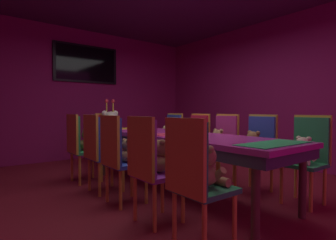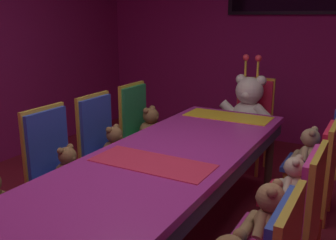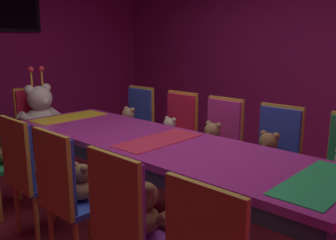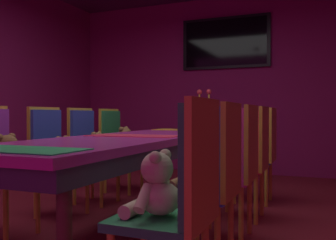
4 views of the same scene
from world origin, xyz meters
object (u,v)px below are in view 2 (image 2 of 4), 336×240
Objects in this scene: chair_left_3 at (102,140)px; chair_right_2 at (297,219)px; teddy_left_4 at (151,125)px; teddy_right_3 at (293,179)px; teddy_right_2 at (269,213)px; throne_chair at (252,114)px; king_teddy_bear at (248,107)px; teddy_left_2 at (69,166)px; chair_right_4 at (328,150)px; teddy_left_3 at (115,144)px; teddy_right_4 at (309,148)px; chair_left_2 at (54,159)px; chair_right_3 at (316,180)px; banquet_table at (152,176)px; chair_left_4 at (139,123)px.

chair_left_3 and chair_right_2 have the same top height.
teddy_right_3 is at bearing -22.52° from teddy_left_4.
throne_chair is at bearing -70.71° from teddy_right_2.
teddy_left_2 is at bearing -20.76° from king_teddy_bear.
chair_right_4 is (0.14, 0.66, 0.02)m from teddy_right_3.
teddy_left_2 is 0.85× the size of teddy_right_2.
teddy_right_4 is (1.45, 0.66, 0.01)m from teddy_left_3.
teddy_right_3 is 1.56m from king_teddy_bear.
teddy_right_2 is (-0.15, 0.00, -0.00)m from chair_right_2.
teddy_left_2 is 0.96× the size of teddy_right_3.
king_teddy_bear is at bearing 45.51° from teddy_left_4.
teddy_right_3 is at bearing -76.70° from chair_right_2.
chair_left_2 is 1.00× the size of chair_right_4.
chair_left_3 is 1.00× the size of chair_right_4.
chair_right_4 is 1.23m from throne_chair.
teddy_left_4 reaches higher than teddy_left_2.
teddy_left_4 is 1.05× the size of teddy_right_4.
teddy_left_3 is at bearing 0.06° from chair_right_3.
chair_right_3 is (1.75, 0.55, 0.00)m from chair_left_2.
teddy_right_3 is at bearing 18.86° from chair_left_2.
king_teddy_bear is at bearing -69.21° from teddy_right_2.
king_teddy_bear reaches higher than teddy_left_4.
teddy_left_2 is at bearing -0.82° from chair_right_2.
teddy_right_3 is (-0.14, 0.00, -0.02)m from chair_right_3.
teddy_right_2 is at bearing 88.97° from teddy_right_3.
chair_right_4 reaches higher than teddy_left_4.
king_teddy_bear is (0.87, 1.91, 0.11)m from chair_left_2.
chair_right_2 is (0.88, 0.00, -0.06)m from banquet_table.
banquet_table is 2.10m from throne_chair.
chair_left_3 is at bearing 103.72° from teddy_left_2.
throne_chair is at bearing -59.79° from chair_right_3.
chair_left_2 is 2.94× the size of teddy_left_4.
chair_right_2 and throne_chair have the same top height.
chair_right_2 is at bearing 89.24° from chair_right_3.
teddy_right_4 is at bearing -89.17° from teddy_right_3.
teddy_left_4 is 1.89m from teddy_right_2.
teddy_left_3 is 0.64m from chair_left_4.
chair_left_2 is 1.84m from chair_right_3.
teddy_left_4 is 0.34× the size of chair_right_4.
teddy_right_3 is 1.70m from throne_chair.
banquet_table is 0.87m from chair_left_2.
chair_right_4 is at bearing 20.83° from chair_left_3.
teddy_right_2 is 1.14× the size of teddy_right_3.
chair_left_3 and chair_left_4 have the same top height.
chair_left_4 reaches higher than teddy_left_3.
chair_left_2 is at bearing -89.35° from chair_left_4.
banquet_table is at bearing -38.71° from teddy_left_3.
king_teddy_bear reaches higher than chair_right_3.
teddy_left_4 is at bearing 121.72° from banquet_table.
throne_chair is (0.73, 0.91, 0.00)m from teddy_left_4.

